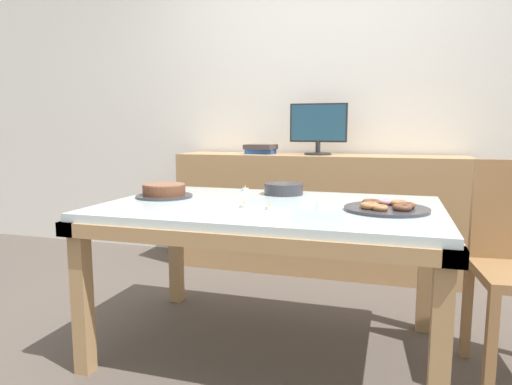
# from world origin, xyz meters

# --- Properties ---
(ground_plane) EXTENTS (12.00, 12.00, 0.00)m
(ground_plane) POSITION_xyz_m (0.00, 0.00, 0.00)
(ground_plane) COLOR #564C44
(wall_back) EXTENTS (8.00, 0.10, 2.60)m
(wall_back) POSITION_xyz_m (0.00, 1.64, 1.30)
(wall_back) COLOR white
(wall_back) RESTS_ON ground
(dining_table) EXTENTS (1.58, 1.02, 0.72)m
(dining_table) POSITION_xyz_m (0.00, 0.00, 0.64)
(dining_table) COLOR silver
(dining_table) RESTS_ON ground
(sideboard) EXTENTS (2.12, 0.44, 0.88)m
(sideboard) POSITION_xyz_m (0.00, 1.34, 0.44)
(sideboard) COLOR tan
(sideboard) RESTS_ON ground
(computer_monitor) EXTENTS (0.42, 0.20, 0.38)m
(computer_monitor) POSITION_xyz_m (0.00, 1.34, 1.07)
(computer_monitor) COLOR #262628
(computer_monitor) RESTS_ON sideboard
(book_stack) EXTENTS (0.24, 0.20, 0.07)m
(book_stack) POSITION_xyz_m (-0.44, 1.34, 0.92)
(book_stack) COLOR #23478C
(book_stack) RESTS_ON sideboard
(cake_chocolate_round) EXTENTS (0.29, 0.29, 0.07)m
(cake_chocolate_round) POSITION_xyz_m (-0.59, 0.05, 0.75)
(cake_chocolate_round) COLOR #333338
(cake_chocolate_round) RESTS_ON dining_table
(pastry_platter) EXTENTS (0.36, 0.36, 0.04)m
(pastry_platter) POSITION_xyz_m (0.53, -0.02, 0.74)
(pastry_platter) COLOR #333338
(pastry_platter) RESTS_ON dining_table
(plate_stack) EXTENTS (0.21, 0.21, 0.06)m
(plate_stack) POSITION_xyz_m (-0.02, 0.34, 0.75)
(plate_stack) COLOR #333338
(plate_stack) RESTS_ON dining_table
(tealight_right_edge) EXTENTS (0.04, 0.04, 0.04)m
(tealight_right_edge) POSITION_xyz_m (-0.26, 0.40, 0.73)
(tealight_right_edge) COLOR silver
(tealight_right_edge) RESTS_ON dining_table
(tealight_near_cakes) EXTENTS (0.04, 0.04, 0.04)m
(tealight_near_cakes) POSITION_xyz_m (0.04, -0.15, 0.73)
(tealight_near_cakes) COLOR silver
(tealight_near_cakes) RESTS_ON dining_table
(tealight_near_front) EXTENTS (0.04, 0.04, 0.04)m
(tealight_near_front) POSITION_xyz_m (-0.09, -0.13, 0.73)
(tealight_near_front) COLOR silver
(tealight_near_front) RESTS_ON dining_table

